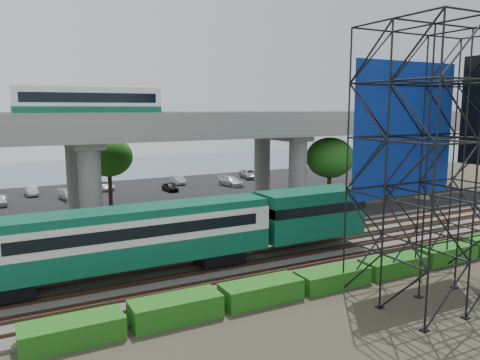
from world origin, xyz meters
TOP-DOWN VIEW (x-y plane):
  - ground at (0.00, 0.00)m, footprint 140.00×140.00m
  - ballast_bed at (0.00, 2.00)m, footprint 90.00×12.00m
  - service_road at (0.00, 10.50)m, footprint 90.00×5.00m
  - parking_lot at (0.00, 34.00)m, footprint 90.00×18.00m
  - harbor_water at (0.00, 56.00)m, footprint 140.00×40.00m
  - rail_tracks at (0.00, 2.00)m, footprint 90.00×9.52m
  - commuter_train at (-8.00, 2.00)m, footprint 29.30×3.06m
  - overpass at (-0.67, 16.00)m, footprint 80.00×12.00m
  - scaffold_tower at (5.73, -7.98)m, footprint 9.36×6.36m
  - hedge_strip at (1.01, -4.30)m, footprint 34.60×1.80m
  - trees at (-4.67, 16.17)m, footprint 40.94×16.94m
  - suv at (-4.10, 11.13)m, footprint 5.80×3.03m
  - parked_cars at (2.06, 33.81)m, footprint 36.27×9.83m

SIDE VIEW (x-z plane):
  - ground at x=0.00m, z-range 0.00..0.00m
  - harbor_water at x=0.00m, z-range 0.00..0.03m
  - service_road at x=0.00m, z-range 0.00..0.08m
  - parking_lot at x=0.00m, z-range 0.00..0.08m
  - ballast_bed at x=0.00m, z-range 0.00..0.20m
  - rail_tracks at x=0.00m, z-range 0.20..0.36m
  - hedge_strip at x=1.01m, z-range -0.04..1.16m
  - parked_cars at x=2.06m, z-range 0.04..1.34m
  - suv at x=-4.10m, z-range 0.08..1.64m
  - commuter_train at x=-8.00m, z-range 0.73..5.03m
  - trees at x=-4.67m, z-range 1.73..9.42m
  - scaffold_tower at x=5.73m, z-range -0.03..14.97m
  - overpass at x=-0.67m, z-range 2.01..14.41m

